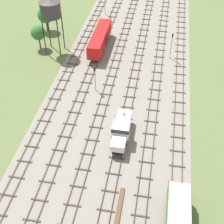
# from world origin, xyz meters

# --- Properties ---
(ground_plane) EXTENTS (480.00, 480.00, 0.00)m
(ground_plane) POSITION_xyz_m (0.00, 56.00, 0.00)
(ground_plane) COLOR #5B6B3D
(ballast_bed) EXTENTS (26.53, 176.00, 0.01)m
(ballast_bed) POSITION_xyz_m (0.00, 56.00, 0.00)
(ballast_bed) COLOR gray
(ballast_bed) RESTS_ON ground
(track_far_left) EXTENTS (2.40, 126.00, 0.29)m
(track_far_left) POSITION_xyz_m (-11.27, 57.00, 0.14)
(track_far_left) COLOR #47382D
(track_far_left) RESTS_ON ground
(track_left) EXTENTS (2.40, 126.00, 0.29)m
(track_left) POSITION_xyz_m (-6.76, 57.00, 0.14)
(track_left) COLOR #47382D
(track_left) RESTS_ON ground
(track_centre_left) EXTENTS (2.40, 126.00, 0.29)m
(track_centre_left) POSITION_xyz_m (-2.25, 57.00, 0.14)
(track_centre_left) COLOR #47382D
(track_centre_left) RESTS_ON ground
(track_centre) EXTENTS (2.40, 126.00, 0.29)m
(track_centre) POSITION_xyz_m (2.25, 57.00, 0.14)
(track_centre) COLOR #47382D
(track_centre) RESTS_ON ground
(track_centre_right) EXTENTS (2.40, 126.00, 0.29)m
(track_centre_right) POSITION_xyz_m (6.76, 57.00, 0.14)
(track_centre_right) COLOR #47382D
(track_centre_right) RESTS_ON ground
(track_right) EXTENTS (2.40, 126.00, 0.29)m
(track_right) POSITION_xyz_m (11.27, 57.00, 0.14)
(track_right) COLOR #47382D
(track_right) RESTS_ON ground
(shunter_loco_centre_near) EXTENTS (2.74, 8.46, 3.10)m
(shunter_loco_centre_near) POSITION_xyz_m (2.25, 32.73, 2.01)
(shunter_loco_centre_near) COLOR white
(shunter_loco_centre_near) RESTS_ON ground
(freight_boxcar_left_mid) EXTENTS (2.87, 14.00, 3.60)m
(freight_boxcar_left_mid) POSITION_xyz_m (-6.75, 60.05, 2.45)
(freight_boxcar_left_mid) COLOR red
(freight_boxcar_left_mid) RESTS_ON ground
(water_tower) EXTENTS (4.51, 4.51, 11.78)m
(water_tower) POSITION_xyz_m (-16.35, 57.19, 9.82)
(water_tower) COLOR #2D2826
(water_tower) RESTS_ON ground
(signal_post_nearest) EXTENTS (0.28, 0.47, 5.33)m
(signal_post_nearest) POSITION_xyz_m (-4.51, 44.51, 3.39)
(signal_post_nearest) COLOR gray
(signal_post_nearest) RESTS_ON ground
(signal_post_near) EXTENTS (0.28, 0.47, 5.55)m
(signal_post_near) POSITION_xyz_m (-9.01, 77.78, 3.51)
(signal_post_near) COLOR gray
(signal_post_near) RESTS_ON ground
(signal_post_mid) EXTENTS (0.28, 0.47, 5.97)m
(signal_post_mid) POSITION_xyz_m (9.01, 58.52, 3.75)
(signal_post_mid) COLOR gray
(signal_post_mid) RESTS_ON ground
(lineside_tree_1) EXTENTS (3.27, 3.27, 5.50)m
(lineside_tree_1) POSITION_xyz_m (-20.12, 57.72, 3.85)
(lineside_tree_1) COLOR #4C331E
(lineside_tree_1) RESTS_ON ground
(lineside_tree_2) EXTENTS (3.95, 3.95, 6.13)m
(lineside_tree_2) POSITION_xyz_m (-21.18, 66.12, 4.12)
(lineside_tree_2) COLOR #4C331E
(lineside_tree_2) RESTS_ON ground
(spare_rail_bundle) EXTENTS (0.60, 10.00, 0.24)m
(spare_rail_bundle) POSITION_xyz_m (3.94, 18.25, 0.12)
(spare_rail_bundle) COLOR brown
(spare_rail_bundle) RESTS_ON ground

